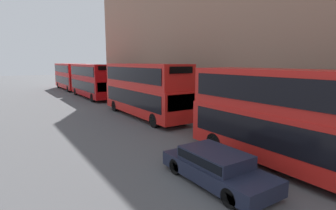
{
  "coord_description": "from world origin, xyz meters",
  "views": [
    {
      "loc": [
        -8.36,
        -0.8,
        4.48
      ],
      "look_at": [
        0.48,
        12.77,
        1.81
      ],
      "focal_mm": 28.0,
      "sensor_mm": 36.0,
      "label": 1
    }
  ],
  "objects_px": {
    "bus_leading": "(297,117)",
    "bus_third_in_queue": "(92,79)",
    "car_hatchback": "(216,166)",
    "bus_second_in_queue": "(144,88)",
    "bus_trailing": "(70,75)"
  },
  "relations": [
    {
      "from": "bus_leading",
      "to": "bus_second_in_queue",
      "type": "distance_m",
      "value": 13.07
    },
    {
      "from": "bus_third_in_queue",
      "to": "bus_second_in_queue",
      "type": "bearing_deg",
      "value": -90.0
    },
    {
      "from": "bus_leading",
      "to": "bus_trailing",
      "type": "height_order",
      "value": "bus_trailing"
    },
    {
      "from": "bus_second_in_queue",
      "to": "bus_third_in_queue",
      "type": "relative_size",
      "value": 0.97
    },
    {
      "from": "bus_leading",
      "to": "car_hatchback",
      "type": "height_order",
      "value": "bus_leading"
    },
    {
      "from": "car_hatchback",
      "to": "bus_leading",
      "type": "bearing_deg",
      "value": -16.43
    },
    {
      "from": "bus_leading",
      "to": "bus_third_in_queue",
      "type": "height_order",
      "value": "bus_third_in_queue"
    },
    {
      "from": "bus_third_in_queue",
      "to": "car_hatchback",
      "type": "distance_m",
      "value": 26.28
    },
    {
      "from": "bus_second_in_queue",
      "to": "car_hatchback",
      "type": "distance_m",
      "value": 12.66
    },
    {
      "from": "bus_leading",
      "to": "bus_third_in_queue",
      "type": "bearing_deg",
      "value": 90.0
    },
    {
      "from": "bus_trailing",
      "to": "bus_leading",
      "type": "bearing_deg",
      "value": -90.0
    },
    {
      "from": "bus_third_in_queue",
      "to": "bus_leading",
      "type": "bearing_deg",
      "value": -90.0
    },
    {
      "from": "bus_third_in_queue",
      "to": "car_hatchback",
      "type": "xyz_separation_m",
      "value": [
        -3.4,
        -26.01,
        -1.66
      ]
    },
    {
      "from": "bus_leading",
      "to": "bus_trailing",
      "type": "xyz_separation_m",
      "value": [
        -0.0,
        38.95,
        0.02
      ]
    },
    {
      "from": "bus_second_in_queue",
      "to": "bus_trailing",
      "type": "relative_size",
      "value": 0.97
    }
  ]
}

